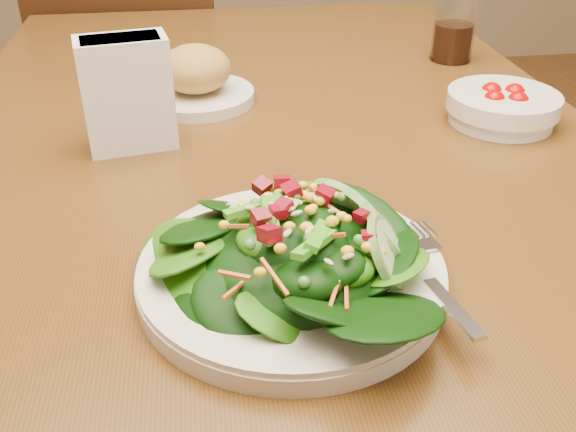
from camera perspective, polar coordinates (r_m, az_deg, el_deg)
The scene contains 7 objects.
dining_table at distance 0.91m, azimuth -1.17°, elevation 1.30°, with size 0.90×1.40×0.75m.
chair_far at distance 1.76m, azimuth -13.10°, elevation 11.23°, with size 0.48×0.49×0.98m.
salad_plate at distance 0.57m, azimuth 1.25°, elevation -3.52°, with size 0.28×0.28×0.08m.
bread_plate at distance 0.97m, azimuth -8.17°, elevation 11.93°, with size 0.17×0.17×0.09m.
tomato_bowl at distance 0.95m, azimuth 18.52°, elevation 9.20°, with size 0.15×0.15×0.05m.
drinking_glass at distance 1.19m, azimuth 14.54°, elevation 15.79°, with size 0.07×0.07×0.13m.
napkin_holder at distance 0.83m, azimuth -14.14°, elevation 10.74°, with size 0.12×0.08×0.14m.
Camera 1 is at (-0.09, -0.78, 1.11)m, focal length 40.00 mm.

